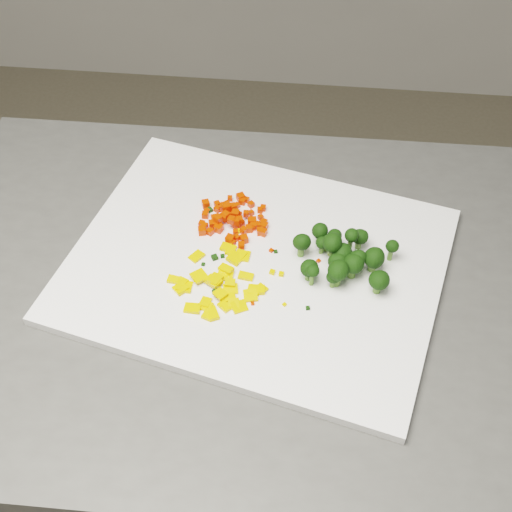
# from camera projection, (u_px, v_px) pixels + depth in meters

# --- Properties ---
(counter_block) EXTENTS (0.88, 0.62, 0.90)m
(counter_block) POSITION_uv_depth(u_px,v_px,m) (257.00, 447.00, 1.25)
(counter_block) COLOR #474644
(counter_block) RESTS_ON ground
(cutting_board) EXTENTS (0.54, 0.47, 0.01)m
(cutting_board) POSITION_uv_depth(u_px,v_px,m) (256.00, 264.00, 0.93)
(cutting_board) COLOR white
(cutting_board) RESTS_ON counter_block
(carrot_pile) EXTENTS (0.10, 0.10, 0.03)m
(carrot_pile) POSITION_uv_depth(u_px,v_px,m) (234.00, 214.00, 0.96)
(carrot_pile) COLOR red
(carrot_pile) RESTS_ON cutting_board
(pepper_pile) EXTENTS (0.12, 0.12, 0.02)m
(pepper_pile) POSITION_uv_depth(u_px,v_px,m) (215.00, 279.00, 0.89)
(pepper_pile) COLOR yellow
(pepper_pile) RESTS_ON cutting_board
(broccoli_pile) EXTENTS (0.13, 0.13, 0.06)m
(broccoli_pile) POSITION_uv_depth(u_px,v_px,m) (347.00, 248.00, 0.90)
(broccoli_pile) COLOR black
(broccoli_pile) RESTS_ON cutting_board
(carrot_cube_0) EXTENTS (0.01, 0.01, 0.01)m
(carrot_cube_0) POSITION_uv_depth(u_px,v_px,m) (264.00, 226.00, 0.96)
(carrot_cube_0) COLOR red
(carrot_cube_0) RESTS_ON carrot_pile
(carrot_cube_1) EXTENTS (0.01, 0.01, 0.01)m
(carrot_cube_1) POSITION_uv_depth(u_px,v_px,m) (264.00, 223.00, 0.96)
(carrot_cube_1) COLOR red
(carrot_cube_1) RESTS_ON carrot_pile
(carrot_cube_2) EXTENTS (0.01, 0.01, 0.01)m
(carrot_cube_2) POSITION_uv_depth(u_px,v_px,m) (223.00, 217.00, 0.97)
(carrot_cube_2) COLOR red
(carrot_cube_2) RESTS_ON carrot_pile
(carrot_cube_3) EXTENTS (0.01, 0.01, 0.01)m
(carrot_cube_3) POSITION_uv_depth(u_px,v_px,m) (217.00, 204.00, 0.99)
(carrot_cube_3) COLOR red
(carrot_cube_3) RESTS_ON carrot_pile
(carrot_cube_4) EXTENTS (0.01, 0.01, 0.01)m
(carrot_cube_4) POSITION_uv_depth(u_px,v_px,m) (251.00, 204.00, 0.99)
(carrot_cube_4) COLOR red
(carrot_cube_4) RESTS_ON carrot_pile
(carrot_cube_5) EXTENTS (0.01, 0.01, 0.01)m
(carrot_cube_5) POSITION_uv_depth(u_px,v_px,m) (207.00, 211.00, 0.98)
(carrot_cube_5) COLOR red
(carrot_cube_5) RESTS_ON carrot_pile
(carrot_cube_6) EXTENTS (0.01, 0.01, 0.01)m
(carrot_cube_6) POSITION_uv_depth(u_px,v_px,m) (241.00, 197.00, 0.99)
(carrot_cube_6) COLOR red
(carrot_cube_6) RESTS_ON carrot_pile
(carrot_cube_7) EXTENTS (0.01, 0.01, 0.01)m
(carrot_cube_7) POSITION_uv_depth(u_px,v_px,m) (219.00, 228.00, 0.95)
(carrot_cube_7) COLOR red
(carrot_cube_7) RESTS_ON carrot_pile
(carrot_cube_8) EXTENTS (0.01, 0.01, 0.01)m
(carrot_cube_8) POSITION_uv_depth(u_px,v_px,m) (260.00, 210.00, 0.98)
(carrot_cube_8) COLOR red
(carrot_cube_8) RESTS_ON carrot_pile
(carrot_cube_9) EXTENTS (0.01, 0.01, 0.01)m
(carrot_cube_9) POSITION_uv_depth(u_px,v_px,m) (247.00, 200.00, 0.99)
(carrot_cube_9) COLOR red
(carrot_cube_9) RESTS_ON carrot_pile
(carrot_cube_10) EXTENTS (0.01, 0.01, 0.01)m
(carrot_cube_10) POSITION_uv_depth(u_px,v_px,m) (225.00, 217.00, 0.97)
(carrot_cube_10) COLOR red
(carrot_cube_10) RESTS_ON carrot_pile
(carrot_cube_11) EXTENTS (0.01, 0.01, 0.01)m
(carrot_cube_11) POSITION_uv_depth(u_px,v_px,m) (215.00, 219.00, 0.97)
(carrot_cube_11) COLOR red
(carrot_cube_11) RESTS_ON carrot_pile
(carrot_cube_12) EXTENTS (0.01, 0.01, 0.01)m
(carrot_cube_12) POSITION_uv_depth(u_px,v_px,m) (235.00, 232.00, 0.95)
(carrot_cube_12) COLOR red
(carrot_cube_12) RESTS_ON carrot_pile
(carrot_cube_13) EXTENTS (0.01, 0.01, 0.01)m
(carrot_cube_13) POSITION_uv_depth(u_px,v_px,m) (246.00, 214.00, 0.97)
(carrot_cube_13) COLOR red
(carrot_cube_13) RESTS_ON carrot_pile
(carrot_cube_14) EXTENTS (0.01, 0.01, 0.01)m
(carrot_cube_14) POSITION_uv_depth(u_px,v_px,m) (226.00, 205.00, 0.98)
(carrot_cube_14) COLOR red
(carrot_cube_14) RESTS_ON carrot_pile
(carrot_cube_15) EXTENTS (0.01, 0.01, 0.01)m
(carrot_cube_15) POSITION_uv_depth(u_px,v_px,m) (237.00, 206.00, 0.98)
(carrot_cube_15) COLOR red
(carrot_cube_15) RESTS_ON carrot_pile
(carrot_cube_16) EXTENTS (0.01, 0.01, 0.01)m
(carrot_cube_16) POSITION_uv_depth(u_px,v_px,m) (257.00, 226.00, 0.96)
(carrot_cube_16) COLOR red
(carrot_cube_16) RESTS_ON carrot_pile
(carrot_cube_17) EXTENTS (0.01, 0.01, 0.01)m
(carrot_cube_17) POSITION_uv_depth(u_px,v_px,m) (240.00, 223.00, 0.96)
(carrot_cube_17) COLOR red
(carrot_cube_17) RESTS_ON carrot_pile
(carrot_cube_18) EXTENTS (0.01, 0.01, 0.01)m
(carrot_cube_18) POSITION_uv_depth(u_px,v_px,m) (230.00, 198.00, 0.99)
(carrot_cube_18) COLOR red
(carrot_cube_18) RESTS_ON carrot_pile
(carrot_cube_19) EXTENTS (0.01, 0.01, 0.01)m
(carrot_cube_19) POSITION_uv_depth(u_px,v_px,m) (244.00, 239.00, 0.94)
(carrot_cube_19) COLOR red
(carrot_cube_19) RESTS_ON carrot_pile
(carrot_cube_20) EXTENTS (0.01, 0.01, 0.01)m
(carrot_cube_20) POSITION_uv_depth(u_px,v_px,m) (228.00, 207.00, 0.97)
(carrot_cube_20) COLOR red
(carrot_cube_20) RESTS_ON carrot_pile
(carrot_cube_21) EXTENTS (0.01, 0.01, 0.01)m
(carrot_cube_21) POSITION_uv_depth(u_px,v_px,m) (210.00, 232.00, 0.95)
(carrot_cube_21) COLOR red
(carrot_cube_21) RESTS_ON carrot_pile
(carrot_cube_22) EXTENTS (0.01, 0.01, 0.01)m
(carrot_cube_22) POSITION_uv_depth(u_px,v_px,m) (238.00, 216.00, 0.97)
(carrot_cube_22) COLOR red
(carrot_cube_22) RESTS_ON carrot_pile
(carrot_cube_23) EXTENTS (0.01, 0.01, 0.01)m
(carrot_cube_23) POSITION_uv_depth(u_px,v_px,m) (230.00, 239.00, 0.94)
(carrot_cube_23) COLOR red
(carrot_cube_23) RESTS_ON carrot_pile
(carrot_cube_24) EXTENTS (0.01, 0.01, 0.01)m
(carrot_cube_24) POSITION_uv_depth(u_px,v_px,m) (217.00, 209.00, 0.98)
(carrot_cube_24) COLOR red
(carrot_cube_24) RESTS_ON carrot_pile
(carrot_cube_25) EXTENTS (0.01, 0.01, 0.01)m
(carrot_cube_25) POSITION_uv_depth(u_px,v_px,m) (254.00, 225.00, 0.96)
(carrot_cube_25) COLOR red
(carrot_cube_25) RESTS_ON carrot_pile
(carrot_cube_26) EXTENTS (0.01, 0.01, 0.01)m
(carrot_cube_26) POSITION_uv_depth(u_px,v_px,m) (223.00, 207.00, 0.98)
(carrot_cube_26) COLOR red
(carrot_cube_26) RESTS_ON carrot_pile
(carrot_cube_27) EXTENTS (0.01, 0.01, 0.01)m
(carrot_cube_27) POSITION_uv_depth(u_px,v_px,m) (231.00, 220.00, 0.95)
(carrot_cube_27) COLOR red
(carrot_cube_27) RESTS_ON carrot_pile
(carrot_cube_28) EXTENTS (0.01, 0.01, 0.01)m
(carrot_cube_28) POSITION_uv_depth(u_px,v_px,m) (202.00, 231.00, 0.95)
(carrot_cube_28) COLOR red
(carrot_cube_28) RESTS_ON carrot_pile
(carrot_cube_29) EXTENTS (0.01, 0.01, 0.01)m
(carrot_cube_29) POSITION_uv_depth(u_px,v_px,m) (253.00, 221.00, 0.96)
(carrot_cube_29) COLOR red
(carrot_cube_29) RESTS_ON carrot_pile
(carrot_cube_30) EXTENTS (0.01, 0.01, 0.01)m
(carrot_cube_30) POSITION_uv_depth(u_px,v_px,m) (235.00, 214.00, 0.96)
(carrot_cube_30) COLOR red
(carrot_cube_30) RESTS_ON carrot_pile
(carrot_cube_31) EXTENTS (0.01, 0.01, 0.01)m
(carrot_cube_31) POSITION_uv_depth(u_px,v_px,m) (244.00, 230.00, 0.95)
(carrot_cube_31) COLOR red
(carrot_cube_31) RESTS_ON carrot_pile
(carrot_cube_32) EXTENTS (0.01, 0.01, 0.01)m
(carrot_cube_32) POSITION_uv_depth(u_px,v_px,m) (257.00, 225.00, 0.96)
(carrot_cube_32) COLOR red
(carrot_cube_32) RESTS_ON carrot_pile
(carrot_cube_33) EXTENTS (0.01, 0.01, 0.01)m
(carrot_cube_33) POSITION_uv_depth(u_px,v_px,m) (223.00, 218.00, 0.96)
(carrot_cube_33) COLOR red
(carrot_cube_33) RESTS_ON carrot_pile
(carrot_cube_34) EXTENTS (0.01, 0.01, 0.01)m
(carrot_cube_34) POSITION_uv_depth(u_px,v_px,m) (251.00, 213.00, 0.98)
(carrot_cube_34) COLOR red
(carrot_cube_34) RESTS_ON carrot_pile
(carrot_cube_35) EXTENTS (0.01, 0.01, 0.01)m
(carrot_cube_35) POSITION_uv_depth(u_px,v_px,m) (236.00, 221.00, 0.95)
(carrot_cube_35) COLOR red
(carrot_cube_35) RESTS_ON carrot_pile
(carrot_cube_36) EXTENTS (0.01, 0.01, 0.01)m
(carrot_cube_36) POSITION_uv_depth(u_px,v_px,m) (249.00, 229.00, 0.95)
(carrot_cube_36) COLOR red
(carrot_cube_36) RESTS_ON carrot_pile
(carrot_cube_37) EXTENTS (0.01, 0.01, 0.01)m
(carrot_cube_37) POSITION_uv_depth(u_px,v_px,m) (236.00, 224.00, 0.96)
(carrot_cube_37) COLOR red
(carrot_cube_37) RESTS_ON carrot_pile
(carrot_cube_38) EXTENTS (0.01, 0.01, 0.01)m
(carrot_cube_38) POSITION_uv_depth(u_px,v_px,m) (228.00, 207.00, 0.97)
(carrot_cube_38) COLOR red
(carrot_cube_38) RESTS_ON carrot_pile
(carrot_cube_39) EXTENTS (0.01, 0.01, 0.01)m
(carrot_cube_39) POSITION_uv_depth(u_px,v_px,m) (218.00, 228.00, 0.95)
(carrot_cube_39) COLOR red
(carrot_cube_39) RESTS_ON carrot_pile
(carrot_cube_40) EXTENTS (0.01, 0.01, 0.01)m
(carrot_cube_40) POSITION_uv_depth(u_px,v_px,m) (240.00, 220.00, 0.95)
(carrot_cube_40) COLOR red
(carrot_cube_40) RESTS_ON carrot_pile
(carrot_cube_41) EXTENTS (0.01, 0.01, 0.01)m
(carrot_cube_41) POSITION_uv_depth(u_px,v_px,m) (261.00, 217.00, 0.97)
(carrot_cube_41) COLOR red
(carrot_cube_41) RESTS_ON carrot_pile
(carrot_cube_42) EXTENTS (0.01, 0.01, 0.01)m
(carrot_cube_42) POSITION_uv_depth(u_px,v_px,m) (226.00, 207.00, 0.97)
(carrot_cube_42) COLOR red
(carrot_cube_42) RESTS_ON carrot_pile
(carrot_cube_43) EXTENTS (0.01, 0.01, 0.01)m
(carrot_cube_43) POSITION_uv_depth(u_px,v_px,m) (251.00, 221.00, 0.96)
(carrot_cube_43) COLOR red
(carrot_cube_43) RESTS_ON carrot_pile
(carrot_cube_44) EXTENTS (0.01, 0.01, 0.01)m
(carrot_cube_44) POSITION_uv_depth(u_px,v_px,m) (253.00, 227.00, 0.96)
(carrot_cube_44) COLOR red
(carrot_cube_44) RESTS_ON carrot_pile
(carrot_cube_45) EXTENTS (0.01, 0.01, 0.01)m
(carrot_cube_45) POSITION_uv_depth(u_px,v_px,m) (205.00, 215.00, 0.97)
(carrot_cube_45) COLOR red
(carrot_cube_45) RESTS_ON carrot_pile
(carrot_cube_46) EXTENTS (0.01, 0.01, 0.01)m
(carrot_cube_46) POSITION_uv_depth(u_px,v_px,m) (233.00, 206.00, 0.97)
(carrot_cube_46) COLOR red
(carrot_cube_46) RESTS_ON carrot_pile
(carrot_cube_47) EXTENTS (0.01, 0.01, 0.01)m
(carrot_cube_47) POSITION_uv_depth(u_px,v_px,m) (202.00, 224.00, 0.96)
(carrot_cube_47) COLOR red
(carrot_cube_47) RESTS_ON carrot_pile
(carrot_cube_48) EXTENTS (0.01, 0.01, 0.01)m
(carrot_cube_48) POSITION_uv_depth(u_px,v_px,m) (233.00, 243.00, 0.94)
(carrot_cube_48) COLOR red
(carrot_cube_48) RESTS_ON carrot_pile
(carrot_cube_49) EXTENTS (0.01, 0.01, 0.01)m
(carrot_cube_49) POSITION_uv_depth(u_px,v_px,m) (242.00, 201.00, 0.99)
(carrot_cube_49) COLOR red
(carrot_cube_49) RESTS_ON carrot_pile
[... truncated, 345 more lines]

